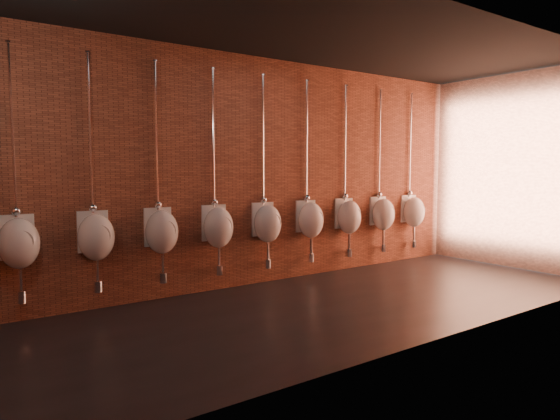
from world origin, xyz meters
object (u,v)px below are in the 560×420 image
at_px(urinal_5, 311,219).
at_px(urinal_8, 414,211).
at_px(urinal_7, 383,213).
at_px(urinal_0, 19,242).
at_px(urinal_1, 96,236).
at_px(urinal_2, 162,231).
at_px(urinal_3, 218,226).
at_px(urinal_4, 267,222).
at_px(urinal_6, 349,216).

height_order(urinal_5, urinal_8, same).
bearing_deg(urinal_7, urinal_5, 180.00).
bearing_deg(urinal_0, urinal_7, 0.00).
height_order(urinal_7, urinal_8, same).
xyz_separation_m(urinal_1, urinal_5, (3.14, 0.00, 0.00)).
height_order(urinal_2, urinal_7, same).
relative_size(urinal_2, urinal_5, 1.00).
distance_m(urinal_2, urinal_3, 0.79).
height_order(urinal_2, urinal_5, same).
bearing_deg(urinal_3, urinal_4, 0.00).
xyz_separation_m(urinal_1, urinal_6, (3.93, 0.00, 0.00)).
bearing_deg(urinal_4, urinal_3, 180.00).
distance_m(urinal_1, urinal_4, 2.36).
relative_size(urinal_0, urinal_8, 1.00).
relative_size(urinal_0, urinal_5, 1.00).
relative_size(urinal_0, urinal_4, 1.00).
height_order(urinal_5, urinal_7, same).
height_order(urinal_3, urinal_4, same).
height_order(urinal_3, urinal_7, same).
distance_m(urinal_6, urinal_7, 0.79).
bearing_deg(urinal_1, urinal_8, 0.00).
height_order(urinal_0, urinal_3, same).
bearing_deg(urinal_8, urinal_2, 180.00).
bearing_deg(urinal_2, urinal_7, 0.00).
height_order(urinal_4, urinal_7, same).
distance_m(urinal_4, urinal_5, 0.79).
relative_size(urinal_3, urinal_4, 1.00).
bearing_deg(urinal_5, urinal_4, 180.00).
xyz_separation_m(urinal_0, urinal_3, (2.36, 0.00, 0.00)).
height_order(urinal_2, urinal_8, same).
relative_size(urinal_1, urinal_3, 1.00).
bearing_deg(urinal_2, urinal_1, 180.00).
xyz_separation_m(urinal_7, urinal_8, (0.79, 0.00, 0.00)).
relative_size(urinal_1, urinal_2, 1.00).
bearing_deg(urinal_0, urinal_3, 0.00).
height_order(urinal_6, urinal_7, same).
relative_size(urinal_1, urinal_5, 1.00).
distance_m(urinal_7, urinal_8, 0.79).
xyz_separation_m(urinal_1, urinal_7, (4.72, 0.00, 0.00)).
bearing_deg(urinal_2, urinal_4, 0.00).
bearing_deg(urinal_8, urinal_1, 180.00).
bearing_deg(urinal_4, urinal_5, 0.00).
bearing_deg(urinal_6, urinal_5, 180.00).
distance_m(urinal_1, urinal_6, 3.93).
relative_size(urinal_5, urinal_6, 1.00).
distance_m(urinal_3, urinal_7, 3.14).
bearing_deg(urinal_5, urinal_7, 0.00).
bearing_deg(urinal_2, urinal_3, 0.00).
distance_m(urinal_0, urinal_7, 5.50).
height_order(urinal_1, urinal_4, same).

